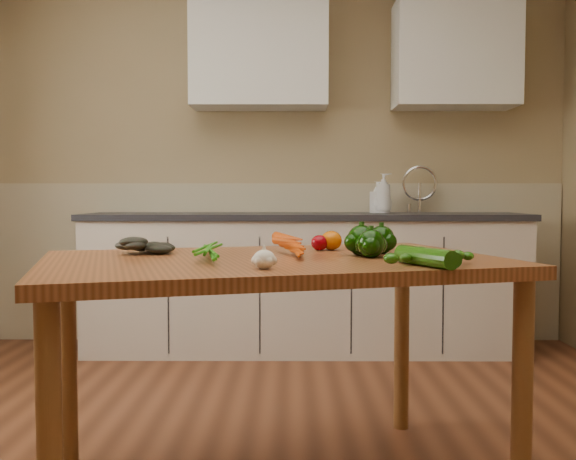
{
  "coord_description": "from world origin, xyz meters",
  "views": [
    {
      "loc": [
        0.12,
        -1.99,
        1.02
      ],
      "look_at": [
        0.1,
        0.42,
        0.89
      ],
      "focal_mm": 40.0,
      "sensor_mm": 36.0,
      "label": 1
    }
  ],
  "objects_px": {
    "table": "(273,284)",
    "pepper_c": "(371,244)",
    "soap_bottle_a": "(384,193)",
    "soap_bottle_b": "(377,197)",
    "carrot_bunch": "(265,246)",
    "zucchini_a": "(437,257)",
    "leafy_greens": "(143,239)",
    "tomato_a": "(319,243)",
    "tomato_b": "(331,241)",
    "pepper_b": "(381,240)",
    "zucchini_b": "(425,257)",
    "tomato_c": "(365,242)",
    "soap_bottle_c": "(382,199)",
    "garlic_bulb": "(264,259)",
    "pepper_a": "(362,240)"
  },
  "relations": [
    {
      "from": "soap_bottle_c",
      "to": "pepper_c",
      "type": "height_order",
      "value": "soap_bottle_c"
    },
    {
      "from": "table",
      "to": "tomato_b",
      "type": "relative_size",
      "value": 21.1
    },
    {
      "from": "garlic_bulb",
      "to": "zucchini_b",
      "type": "bearing_deg",
      "value": 8.63
    },
    {
      "from": "pepper_a",
      "to": "soap_bottle_c",
      "type": "bearing_deg",
      "value": 80.08
    },
    {
      "from": "tomato_c",
      "to": "leafy_greens",
      "type": "bearing_deg",
      "value": -170.53
    },
    {
      "from": "pepper_b",
      "to": "zucchini_b",
      "type": "height_order",
      "value": "pepper_b"
    },
    {
      "from": "pepper_c",
      "to": "table",
      "type": "bearing_deg",
      "value": -179.08
    },
    {
      "from": "tomato_a",
      "to": "tomato_b",
      "type": "relative_size",
      "value": 0.8
    },
    {
      "from": "pepper_a",
      "to": "carrot_bunch",
      "type": "bearing_deg",
      "value": -169.16
    },
    {
      "from": "tomato_b",
      "to": "zucchini_b",
      "type": "distance_m",
      "value": 0.61
    },
    {
      "from": "tomato_a",
      "to": "zucchini_a",
      "type": "distance_m",
      "value": 0.59
    },
    {
      "from": "pepper_b",
      "to": "soap_bottle_b",
      "type": "bearing_deg",
      "value": 82.82
    },
    {
      "from": "carrot_bunch",
      "to": "tomato_c",
      "type": "relative_size",
      "value": 4.06
    },
    {
      "from": "garlic_bulb",
      "to": "pepper_c",
      "type": "xyz_separation_m",
      "value": [
        0.35,
        0.34,
        0.02
      ]
    },
    {
      "from": "soap_bottle_c",
      "to": "tomato_a",
      "type": "bearing_deg",
      "value": 116.0
    },
    {
      "from": "carrot_bunch",
      "to": "garlic_bulb",
      "type": "height_order",
      "value": "carrot_bunch"
    },
    {
      "from": "tomato_b",
      "to": "tomato_c",
      "type": "bearing_deg",
      "value": -5.59
    },
    {
      "from": "soap_bottle_b",
      "to": "tomato_c",
      "type": "distance_m",
      "value": 1.87
    },
    {
      "from": "pepper_c",
      "to": "tomato_a",
      "type": "distance_m",
      "value": 0.31
    },
    {
      "from": "soap_bottle_c",
      "to": "leafy_greens",
      "type": "height_order",
      "value": "soap_bottle_c"
    },
    {
      "from": "table",
      "to": "pepper_c",
      "type": "height_order",
      "value": "pepper_c"
    },
    {
      "from": "soap_bottle_a",
      "to": "carrot_bunch",
      "type": "height_order",
      "value": "soap_bottle_a"
    },
    {
      "from": "soap_bottle_a",
      "to": "soap_bottle_c",
      "type": "height_order",
      "value": "soap_bottle_a"
    },
    {
      "from": "soap_bottle_a",
      "to": "tomato_c",
      "type": "xyz_separation_m",
      "value": [
        -0.33,
        -1.8,
        -0.19
      ]
    },
    {
      "from": "pepper_c",
      "to": "tomato_c",
      "type": "xyz_separation_m",
      "value": [
        0.01,
        0.27,
        -0.02
      ]
    },
    {
      "from": "leafy_greens",
      "to": "carrot_bunch",
      "type": "bearing_deg",
      "value": -15.22
    },
    {
      "from": "garlic_bulb",
      "to": "soap_bottle_a",
      "type": "bearing_deg",
      "value": 74.11
    },
    {
      "from": "soap_bottle_a",
      "to": "pepper_c",
      "type": "xyz_separation_m",
      "value": [
        -0.34,
        -2.07,
        -0.18
      ]
    },
    {
      "from": "table",
      "to": "pepper_a",
      "type": "height_order",
      "value": "pepper_a"
    },
    {
      "from": "soap_bottle_a",
      "to": "zucchini_a",
      "type": "height_order",
      "value": "soap_bottle_a"
    },
    {
      "from": "soap_bottle_b",
      "to": "pepper_a",
      "type": "bearing_deg",
      "value": -176.39
    },
    {
      "from": "tomato_a",
      "to": "tomato_c",
      "type": "bearing_deg",
      "value": 2.09
    },
    {
      "from": "zucchini_a",
      "to": "soap_bottle_a",
      "type": "bearing_deg",
      "value": 85.92
    },
    {
      "from": "pepper_c",
      "to": "tomato_b",
      "type": "distance_m",
      "value": 0.31
    },
    {
      "from": "soap_bottle_a",
      "to": "pepper_c",
      "type": "distance_m",
      "value": 2.1
    },
    {
      "from": "soap_bottle_c",
      "to": "tomato_a",
      "type": "xyz_separation_m",
      "value": [
        -0.49,
        -1.84,
        -0.15
      ]
    },
    {
      "from": "soap_bottle_a",
      "to": "pepper_b",
      "type": "distance_m",
      "value": 1.95
    },
    {
      "from": "tomato_c",
      "to": "tomato_b",
      "type": "bearing_deg",
      "value": 174.41
    },
    {
      "from": "leafy_greens",
      "to": "garlic_bulb",
      "type": "height_order",
      "value": "leafy_greens"
    },
    {
      "from": "soap_bottle_a",
      "to": "zucchini_b",
      "type": "xyz_separation_m",
      "value": [
        -0.21,
        -2.34,
        -0.2
      ]
    },
    {
      "from": "carrot_bunch",
      "to": "zucchini_a",
      "type": "height_order",
      "value": "carrot_bunch"
    },
    {
      "from": "soap_bottle_a",
      "to": "soap_bottle_b",
      "type": "relative_size",
      "value": 1.25
    },
    {
      "from": "table",
      "to": "pepper_b",
      "type": "xyz_separation_m",
      "value": [
        0.39,
        0.15,
        0.14
      ]
    },
    {
      "from": "soap_bottle_a",
      "to": "tomato_a",
      "type": "distance_m",
      "value": 1.88
    },
    {
      "from": "pepper_b",
      "to": "tomato_b",
      "type": "relative_size",
      "value": 1.22
    },
    {
      "from": "zucchini_a",
      "to": "soap_bottle_b",
      "type": "bearing_deg",
      "value": 86.85
    },
    {
      "from": "leafy_greens",
      "to": "tomato_a",
      "type": "distance_m",
      "value": 0.66
    },
    {
      "from": "zucchini_b",
      "to": "tomato_a",
      "type": "bearing_deg",
      "value": 118.67
    },
    {
      "from": "soap_bottle_a",
      "to": "zucchini_b",
      "type": "distance_m",
      "value": 2.35
    },
    {
      "from": "tomato_a",
      "to": "zucchini_a",
      "type": "relative_size",
      "value": 0.31
    }
  ]
}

